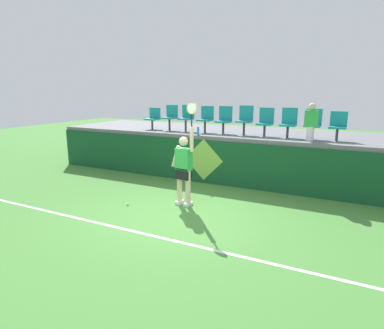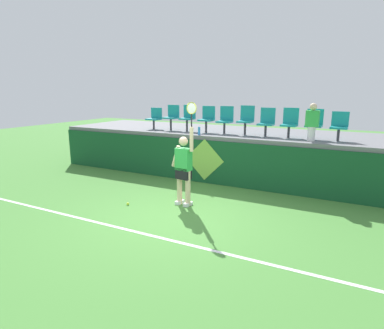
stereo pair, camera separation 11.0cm
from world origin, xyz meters
name	(u,v)px [view 1 (the left image)]	position (x,y,z in m)	size (l,w,h in m)	color
ground_plane	(176,217)	(0.00, 0.00, 0.00)	(40.00, 40.00, 0.00)	#478438
court_back_wall	(224,163)	(0.00, 2.91, 0.66)	(12.72, 0.20, 1.32)	#144C28
spectator_platform	(241,133)	(0.00, 4.44, 1.38)	(12.72, 3.17, 0.12)	slate
court_baseline_stripe	(149,235)	(0.00, -1.08, 0.00)	(11.45, 0.08, 0.01)	white
tennis_player	(184,167)	(-0.21, 0.78, 0.97)	(0.75, 0.31, 2.53)	white
tennis_ball	(128,204)	(-1.43, 0.10, 0.03)	(0.07, 0.07, 0.07)	#D1E533
water_bottle	(198,131)	(-0.90, 2.99, 1.57)	(0.07, 0.07, 0.25)	#338CE5
stadium_chair_0	(153,117)	(-3.02, 3.72, 1.85)	(0.44, 0.42, 0.74)	#38383D
stadium_chair_1	(170,116)	(-2.31, 3.72, 1.93)	(0.44, 0.42, 0.85)	#38383D
stadium_chair_2	(187,116)	(-1.68, 3.72, 1.93)	(0.44, 0.42, 0.86)	#38383D
stadium_chair_3	(206,118)	(-0.98, 3.72, 1.92)	(0.44, 0.42, 0.85)	#38383D
stadium_chair_4	(224,119)	(-0.34, 3.73, 1.91)	(0.44, 0.42, 0.85)	#38383D
stadium_chair_5	(245,119)	(0.34, 3.73, 1.93)	(0.44, 0.42, 0.89)	#38383D
stadium_chair_6	(266,121)	(0.98, 3.73, 1.89)	(0.44, 0.42, 0.84)	#38383D
stadium_chair_7	(289,122)	(1.66, 3.73, 1.90)	(0.44, 0.42, 0.85)	#38383D
stadium_chair_8	(313,123)	(2.32, 3.73, 1.90)	(0.44, 0.42, 0.84)	#38383D
stadium_chair_9	(338,125)	(2.97, 3.72, 1.87)	(0.44, 0.42, 0.78)	#38383D
spectator_0	(311,121)	(2.32, 3.32, 1.97)	(0.34, 0.20, 1.01)	white
wall_signage_mount	(203,183)	(-0.62, 2.80, 0.00)	(1.27, 0.01, 1.36)	#144C28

